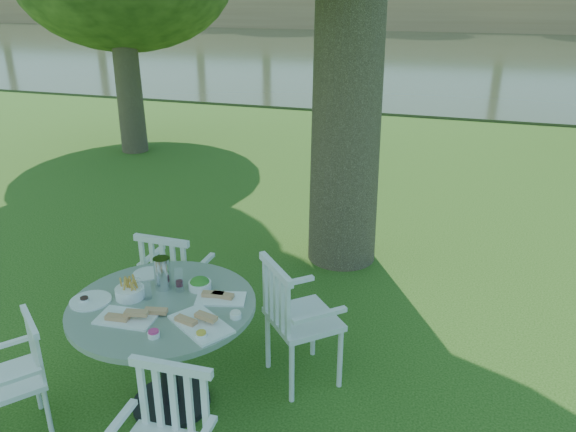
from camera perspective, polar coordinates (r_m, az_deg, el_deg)
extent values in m
plane|color=#1B3F0D|center=(5.45, -0.64, -9.08)|extent=(140.00, 140.00, 0.00)
cylinder|color=black|center=(4.40, -11.72, -18.01)|extent=(0.56, 0.56, 0.04)
cylinder|color=black|center=(4.15, -12.16, -13.70)|extent=(0.12, 0.12, 0.77)
cylinder|color=gray|center=(3.93, -12.63, -8.88)|extent=(1.26, 1.26, 0.04)
cylinder|color=white|center=(4.35, 5.30, -14.23)|extent=(0.04, 0.04, 0.50)
cylinder|color=white|center=(4.67, 2.56, -11.33)|extent=(0.04, 0.04, 0.50)
cylinder|color=white|center=(4.20, 0.37, -15.64)|extent=(0.04, 0.04, 0.50)
cylinder|color=white|center=(4.53, -2.06, -12.50)|extent=(0.04, 0.04, 0.50)
cube|color=white|center=(4.28, 1.57, -10.40)|extent=(0.69, 0.69, 0.04)
cube|color=white|center=(4.08, -1.23, -8.34)|extent=(0.38, 0.41, 0.51)
cylinder|color=white|center=(5.16, -7.78, -8.16)|extent=(0.04, 0.04, 0.48)
cylinder|color=white|center=(5.34, -11.93, -7.34)|extent=(0.04, 0.04, 0.48)
cylinder|color=white|center=(4.87, -9.74, -10.28)|extent=(0.04, 0.04, 0.48)
cylinder|color=white|center=(5.06, -14.07, -9.32)|extent=(0.04, 0.04, 0.48)
cube|color=white|center=(4.97, -11.10, -6.17)|extent=(0.49, 0.45, 0.04)
cube|color=white|center=(4.71, -12.53, -4.92)|extent=(0.49, 0.05, 0.49)
cylinder|color=white|center=(4.53, -24.19, -15.35)|extent=(0.03, 0.03, 0.42)
cylinder|color=white|center=(4.24, -23.16, -18.08)|extent=(0.03, 0.03, 0.42)
cube|color=white|center=(4.24, -26.43, -14.78)|extent=(0.57, 0.57, 0.04)
cube|color=white|center=(4.15, -24.34, -12.02)|extent=(0.36, 0.29, 0.43)
cube|color=white|center=(3.31, -11.54, -17.87)|extent=(0.49, 0.06, 0.48)
cube|color=white|center=(3.80, -16.07, -9.92)|extent=(0.39, 0.25, 0.01)
cube|color=white|center=(3.63, -8.84, -10.82)|extent=(0.49, 0.44, 0.02)
cube|color=white|center=(3.89, -6.84, -8.36)|extent=(0.37, 0.27, 0.01)
cylinder|color=white|center=(4.07, -19.42, -8.12)|extent=(0.28, 0.28, 0.01)
cylinder|color=white|center=(4.31, -14.04, -5.70)|extent=(0.22, 0.22, 0.01)
cylinder|color=white|center=(4.02, -15.76, -7.50)|extent=(0.20, 0.20, 0.08)
cylinder|color=white|center=(4.03, -8.94, -6.97)|extent=(0.16, 0.16, 0.05)
cylinder|color=silver|center=(4.04, -12.63, -5.71)|extent=(0.12, 0.12, 0.23)
cylinder|color=white|center=(4.00, -11.01, -6.42)|extent=(0.06, 0.06, 0.17)
cylinder|color=white|center=(3.97, -14.15, -7.42)|extent=(0.06, 0.06, 0.11)
cylinder|color=white|center=(4.02, -15.14, -7.03)|extent=(0.07, 0.07, 0.12)
cylinder|color=white|center=(3.58, -13.48, -11.63)|extent=(0.08, 0.08, 0.03)
cylinder|color=white|center=(3.52, -8.80, -11.92)|extent=(0.07, 0.07, 0.03)
cylinder|color=white|center=(3.68, -5.35, -10.03)|extent=(0.08, 0.08, 0.03)
cylinder|color=white|center=(4.07, -19.97, -8.07)|extent=(0.06, 0.06, 0.03)
cube|color=#2E3620|center=(27.61, 15.02, 15.52)|extent=(100.00, 28.00, 0.12)
cube|color=#A0774A|center=(42.98, 16.55, 18.96)|extent=(100.00, 3.00, 2.20)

